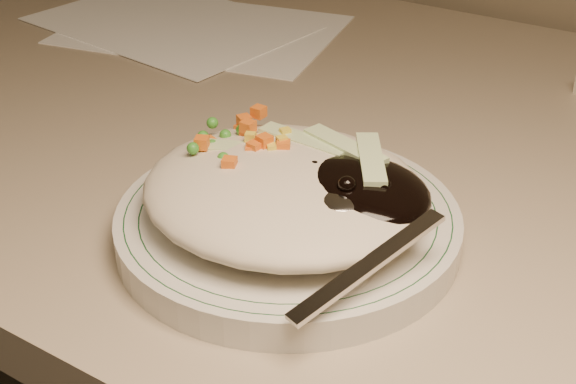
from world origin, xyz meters
The scene contains 5 objects.
desk centered at (0.00, 1.38, 0.54)m, with size 1.40×0.70×0.74m.
plate centered at (-0.05, 1.20, 0.75)m, with size 0.23×0.23×0.02m, color silver.
plate_rim centered at (-0.05, 1.20, 0.76)m, with size 0.22×0.22×0.00m.
meal centered at (-0.04, 1.20, 0.78)m, with size 0.21×0.19×0.05m.
papers centered at (-0.38, 1.50, 0.74)m, with size 0.37×0.27×0.00m.
Camera 1 is at (0.20, 0.82, 1.05)m, focal length 50.00 mm.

